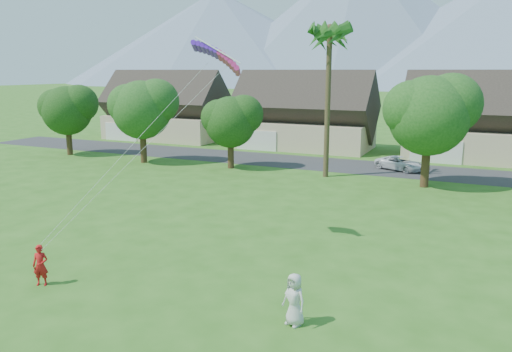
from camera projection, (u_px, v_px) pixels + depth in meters
The scene contains 10 objects.
ground at pixel (126, 351), 15.94m from camera, with size 500.00×500.00×0.00m, color #2D6019.
street at pixel (364, 167), 46.18m from camera, with size 90.00×7.00×0.01m, color #2D2D30.
kite_flyer at pixel (40, 265), 20.67m from camera, with size 0.64×0.42×1.75m, color red.
watcher at pixel (294, 299), 17.42m from camera, with size 0.93×0.60×1.90m, color beige.
parked_car at pixel (400, 163), 44.74m from camera, with size 2.02×4.38×1.22m, color silver.
mountain_ridge at pixel (494, 27), 236.91m from camera, with size 540.00×240.00×70.00m.
houses_row at pixel (389, 121), 53.26m from camera, with size 72.75×8.19×8.86m.
tree_row at pixel (335, 120), 40.22m from camera, with size 62.27×6.67×8.45m.
fan_palm at pixel (330, 32), 39.65m from camera, with size 3.00×3.00×13.80m.
parafoil_kite at pixel (218, 54), 23.90m from camera, with size 2.80×1.28×0.50m.
Camera 1 is at (9.78, -11.38, 8.80)m, focal length 35.00 mm.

